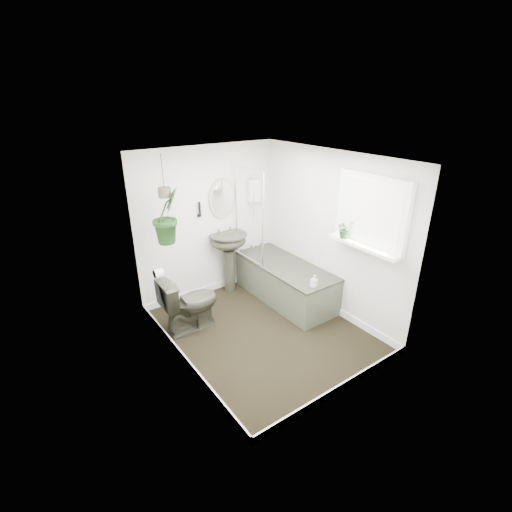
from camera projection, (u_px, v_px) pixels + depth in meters
floor at (262, 331)px, 5.03m from camera, size 2.30×2.80×0.02m
ceiling at (264, 156)px, 4.10m from camera, size 2.30×2.80×0.02m
wall_back at (208, 223)px, 5.62m from camera, size 2.30×0.02×2.30m
wall_front at (351, 300)px, 3.51m from camera, size 2.30×0.02×2.30m
wall_left at (176, 277)px, 3.95m from camera, size 0.02×2.80×2.30m
wall_right at (330, 234)px, 5.18m from camera, size 0.02×2.80×2.30m
skirting at (262, 327)px, 5.01m from camera, size 2.30×2.80×0.10m
bathtub at (285, 282)px, 5.71m from camera, size 0.72×1.72×0.58m
bath_screen at (249, 216)px, 5.50m from camera, size 0.04×0.72×1.40m
shower_box at (254, 190)px, 5.83m from camera, size 0.20×0.10×0.35m
oval_mirror at (223, 198)px, 5.58m from camera, size 0.46×0.03×0.62m
wall_sconce at (200, 209)px, 5.40m from camera, size 0.04×0.04×0.22m
toilet_roll_holder at (158, 273)px, 4.61m from camera, size 0.11×0.11×0.11m
window_recess at (372, 212)px, 4.42m from camera, size 0.08×1.00×0.90m
window_sill at (364, 246)px, 4.55m from camera, size 0.18×1.00×0.04m
window_blinds at (369, 213)px, 4.40m from camera, size 0.01×0.86×0.76m
toilet at (190, 303)px, 4.94m from camera, size 0.77×0.44×0.78m
pedestal_sink at (229, 262)px, 5.89m from camera, size 0.60×0.52×0.98m
sill_plant at (345, 229)px, 4.71m from camera, size 0.25×0.23×0.24m
hanging_plant at (167, 216)px, 4.69m from camera, size 0.49×0.45×0.72m
soap_bottle at (314, 281)px, 4.92m from camera, size 0.09×0.09×0.17m
hanging_pot at (165, 192)px, 4.57m from camera, size 0.16×0.16×0.12m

